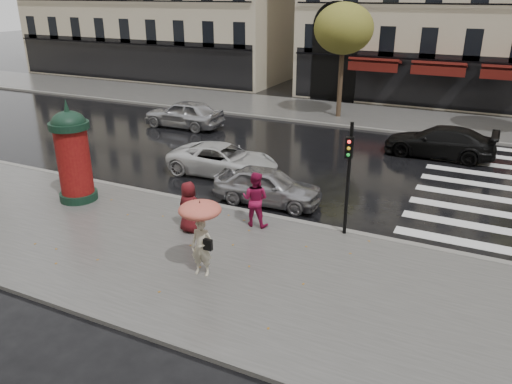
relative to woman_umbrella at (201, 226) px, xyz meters
The scene contains 16 objects.
ground 1.96m from the woman_umbrella, 95.41° to the left, with size 160.00×160.00×0.00m, color black.
near_sidewalk 1.65m from the woman_umbrella, 99.14° to the left, with size 90.00×7.00×0.12m, color #474744.
far_sidewalk 20.27m from the woman_umbrella, 90.33° to the left, with size 90.00×6.00×0.12m, color #474744.
near_kerb 4.47m from the woman_umbrella, 91.57° to the left, with size 90.00×0.25×0.14m, color slate.
far_kerb 17.28m from the woman_umbrella, 90.38° to the left, with size 90.00×0.25×0.14m, color slate.
zebra_crossing 12.41m from the woman_umbrella, 61.45° to the left, with size 3.60×11.75×0.01m, color silver.
tree_far_left 19.67m from the woman_umbrella, 96.28° to the left, with size 3.40×3.40×6.64m.
woman_umbrella is the anchor object (origin of this frame).
woman_red 3.38m from the woman_umbrella, 90.86° to the left, with size 0.88×0.68×1.81m, color maroon.
man_burgundy 2.73m from the woman_umbrella, 129.96° to the left, with size 0.81×0.53×1.65m, color #531015.
morris_column 7.23m from the woman_umbrella, 159.87° to the left, with size 1.37×1.37×3.68m.
traffic_light 4.86m from the woman_umbrella, 55.26° to the left, with size 0.24×0.34×3.57m.
car_silver 5.51m from the woman_umbrella, 95.77° to the left, with size 1.58×3.94×1.34m, color #9B9A9F.
car_white 8.22m from the woman_umbrella, 115.35° to the left, with size 2.14×4.64×1.29m, color silver.
car_black 14.56m from the woman_umbrella, 72.65° to the left, with size 2.00×4.91×1.43m, color black.
car_far_silver 16.23m from the woman_umbrella, 125.05° to the left, with size 1.84×4.57×1.56m, color #B0B1B5.
Camera 1 is at (6.44, -11.06, 7.18)m, focal length 35.00 mm.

